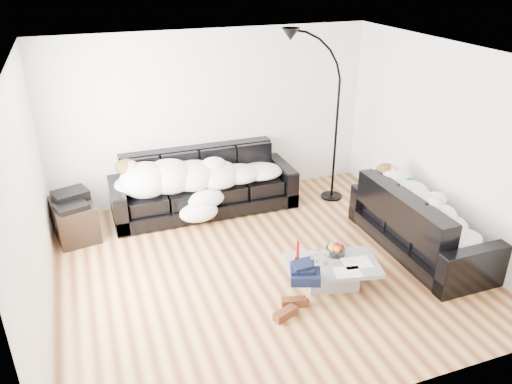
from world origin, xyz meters
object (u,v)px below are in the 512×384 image
object	(u,v)px
av_cabinet	(74,220)
stereo	(71,198)
sleeper_back	(204,171)
fruit_bowl	(336,249)
sofa_right	(422,221)
sofa_back	(204,183)
sleeper_right	(424,206)
candle_left	(297,250)
candle_right	(299,251)
coffee_table	(332,274)
wine_glass_b	(311,262)
floor_lamp	(336,128)
wine_glass_a	(317,256)
shoes	(289,308)
wine_glass_c	(326,257)

from	to	relation	value
av_cabinet	stereo	distance (m)	0.32
sleeper_back	fruit_bowl	world-z (taller)	sleeper_back
sofa_right	sofa_back	bearing A→B (deg)	48.59
sofa_back	stereo	size ratio (longest dim) A/B	6.21
sleeper_right	av_cabinet	distance (m)	4.67
candle_left	candle_right	distance (m)	0.02
sofa_right	coffee_table	world-z (taller)	sofa_right
sofa_back	coffee_table	bearing A→B (deg)	-69.38
sofa_right	wine_glass_b	bearing A→B (deg)	100.69
floor_lamp	av_cabinet	bearing A→B (deg)	159.37
sofa_right	candle_right	world-z (taller)	sofa_right
sofa_back	floor_lamp	xyz separation A→B (m)	(2.03, -0.29, 0.72)
sleeper_right	floor_lamp	distance (m)	1.90
sofa_back	wine_glass_a	size ratio (longest dim) A/B	16.20
wine_glass_a	shoes	xyz separation A→B (m)	(-0.49, -0.37, -0.34)
wine_glass_c	av_cabinet	world-z (taller)	av_cabinet
sofa_back	sleeper_right	distance (m)	3.16
wine_glass_b	candle_left	world-z (taller)	candle_left
wine_glass_a	stereo	world-z (taller)	stereo
sofa_right	wine_glass_b	size ratio (longest dim) A/B	13.03
wine_glass_a	candle_right	world-z (taller)	candle_right
sleeper_right	shoes	bearing A→B (deg)	105.99
sleeper_back	coffee_table	distance (m)	2.57
candle_right	av_cabinet	xyz separation A→B (m)	(-2.44, 2.03, -0.17)
sleeper_back	wine_glass_a	world-z (taller)	sleeper_back
stereo	fruit_bowl	bearing A→B (deg)	-54.05
sofa_right	candle_left	size ratio (longest dim) A/B	8.09
sofa_right	stereo	world-z (taller)	sofa_right
sofa_back	av_cabinet	world-z (taller)	sofa_back
sleeper_back	candle_right	bearing A→B (deg)	-75.52
sofa_back	candle_right	bearing A→B (deg)	-75.84
wine_glass_b	stereo	bearing A→B (deg)	138.25
candle_left	stereo	size ratio (longest dim) A/B	0.59
sofa_right	sleeper_right	xyz separation A→B (m)	(0.00, 0.00, 0.21)
av_cabinet	floor_lamp	xyz separation A→B (m)	(3.91, -0.12, 0.91)
wine_glass_a	av_cabinet	bearing A→B (deg)	140.66
wine_glass_a	wine_glass_c	distance (m)	0.11
shoes	av_cabinet	size ratio (longest dim) A/B	0.63
wine_glass_c	stereo	distance (m)	3.50
coffee_table	shoes	world-z (taller)	coffee_table
wine_glass_a	shoes	size ratio (longest dim) A/B	0.36
sofa_right	wine_glass_c	distance (m)	1.58
sofa_right	sleeper_back	xyz separation A→B (m)	(-2.36, 2.03, 0.23)
sleeper_back	floor_lamp	world-z (taller)	floor_lamp
wine_glass_a	av_cabinet	xyz separation A→B (m)	(-2.62, 2.15, -0.13)
sofa_right	av_cabinet	size ratio (longest dim) A/B	2.80
sleeper_right	fruit_bowl	size ratio (longest dim) A/B	7.79
sleeper_back	candle_left	size ratio (longest dim) A/B	8.89
sleeper_back	candle_left	xyz separation A→B (m)	(0.54, -2.15, -0.21)
wine_glass_b	stereo	xyz separation A→B (m)	(-2.50, 2.24, 0.19)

